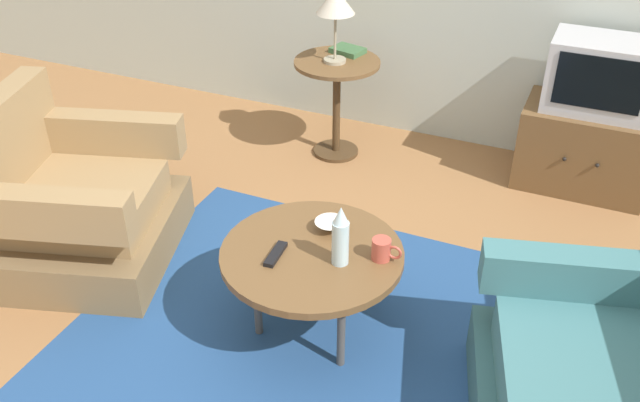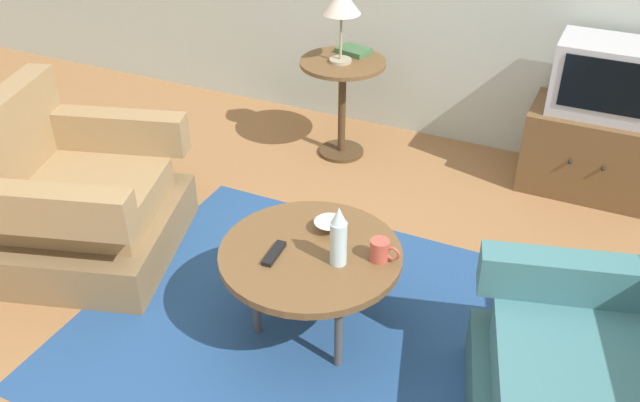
{
  "view_description": "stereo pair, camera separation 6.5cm",
  "coord_description": "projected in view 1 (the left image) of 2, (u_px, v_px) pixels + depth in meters",
  "views": [
    {
      "loc": [
        1.02,
        -2.1,
        2.26
      ],
      "look_at": [
        -0.04,
        0.32,
        0.55
      ],
      "focal_mm": 38.78,
      "sensor_mm": 36.0,
      "label": 1
    },
    {
      "loc": [
        1.08,
        -2.07,
        2.26
      ],
      "look_at": [
        -0.04,
        0.32,
        0.55
      ],
      "focal_mm": 38.78,
      "sensor_mm": 36.0,
      "label": 2
    }
  ],
  "objects": [
    {
      "name": "area_rug",
      "position": [
        312.0,
        329.0,
        3.23
      ],
      "size": [
        2.13,
        1.84,
        0.0
      ],
      "primitive_type": "cube",
      "color": "navy",
      "rests_on": "ground"
    },
    {
      "name": "tv_stand",
      "position": [
        584.0,
        148.0,
        4.2
      ],
      "size": [
        0.76,
        0.49,
        0.51
      ],
      "color": "brown",
      "rests_on": "ground"
    },
    {
      "name": "mug",
      "position": [
        382.0,
        249.0,
        2.91
      ],
      "size": [
        0.13,
        0.08,
        0.1
      ],
      "color": "#B74C3D",
      "rests_on": "coffee_table"
    },
    {
      "name": "vase",
      "position": [
        340.0,
        237.0,
        2.84
      ],
      "size": [
        0.07,
        0.07,
        0.28
      ],
      "color": "silver",
      "rests_on": "coffee_table"
    },
    {
      "name": "side_table",
      "position": [
        337.0,
        88.0,
        4.41
      ],
      "size": [
        0.54,
        0.54,
        0.65
      ],
      "color": "brown",
      "rests_on": "ground"
    },
    {
      "name": "tv_remote_dark",
      "position": [
        276.0,
        254.0,
        2.95
      ],
      "size": [
        0.06,
        0.17,
        0.02
      ],
      "rotation": [
        0.0,
        0.0,
        4.79
      ],
      "color": "black",
      "rests_on": "coffee_table"
    },
    {
      "name": "television",
      "position": [
        601.0,
        75.0,
        3.96
      ],
      "size": [
        0.59,
        0.39,
        0.42
      ],
      "color": "#B7B7BC",
      "rests_on": "tv_stand"
    },
    {
      "name": "coffee_table",
      "position": [
        312.0,
        257.0,
        3.0
      ],
      "size": [
        0.8,
        0.8,
        0.46
      ],
      "color": "brown",
      "rests_on": "ground"
    },
    {
      "name": "book",
      "position": [
        348.0,
        50.0,
        4.42
      ],
      "size": [
        0.23,
        0.19,
        0.03
      ],
      "rotation": [
        0.0,
        0.0,
        -0.24
      ],
      "color": "#3D663D",
      "rests_on": "side_table"
    },
    {
      "name": "armchair",
      "position": [
        73.0,
        207.0,
        3.57
      ],
      "size": [
        1.1,
        1.15,
        0.87
      ],
      "rotation": [
        0.0,
        0.0,
        -1.27
      ],
      "color": "brown",
      "rests_on": "ground"
    },
    {
      "name": "table_lamp",
      "position": [
        336.0,
        4.0,
        4.1
      ],
      "size": [
        0.24,
        0.24,
        0.46
      ],
      "color": "#9E937A",
      "rests_on": "side_table"
    },
    {
      "name": "bowl",
      "position": [
        330.0,
        226.0,
        3.1
      ],
      "size": [
        0.14,
        0.14,
        0.05
      ],
      "color": "silver",
      "rests_on": "coffee_table"
    },
    {
      "name": "ground_plane",
      "position": [
        300.0,
        338.0,
        3.18
      ],
      "size": [
        16.0,
        16.0,
        0.0
      ],
      "primitive_type": "plane",
      "color": "olive"
    }
  ]
}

